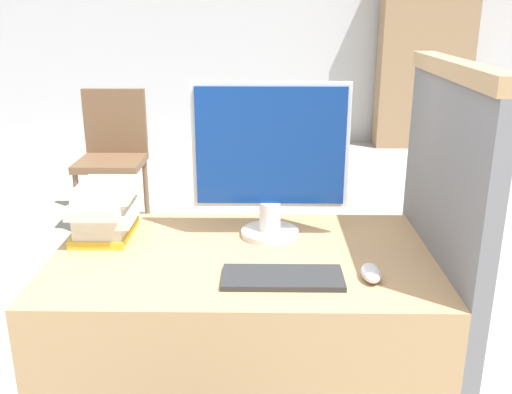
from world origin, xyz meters
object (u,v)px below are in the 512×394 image
object	(u,v)px
mouse	(371,273)
far_chair	(113,149)
monitor	(270,158)
book_stack	(106,211)
keyboard	(283,278)

from	to	relation	value
mouse	far_chair	world-z (taller)	far_chair
monitor	book_stack	distance (m)	0.58
keyboard	mouse	distance (m)	0.25
keyboard	far_chair	distance (m)	2.64
mouse	book_stack	distance (m)	0.89
monitor	far_chair	xyz separation A→B (m)	(-1.08, 2.06, -0.48)
mouse	keyboard	bearing A→B (deg)	-178.07
monitor	far_chair	size ratio (longest dim) A/B	0.56
monitor	far_chair	distance (m)	2.37
keyboard	book_stack	bearing A→B (deg)	151.77
monitor	far_chair	bearing A→B (deg)	117.64
far_chair	monitor	bearing A→B (deg)	-64.76
mouse	book_stack	world-z (taller)	book_stack
far_chair	book_stack	bearing A→B (deg)	-78.15
monitor	book_stack	world-z (taller)	monitor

